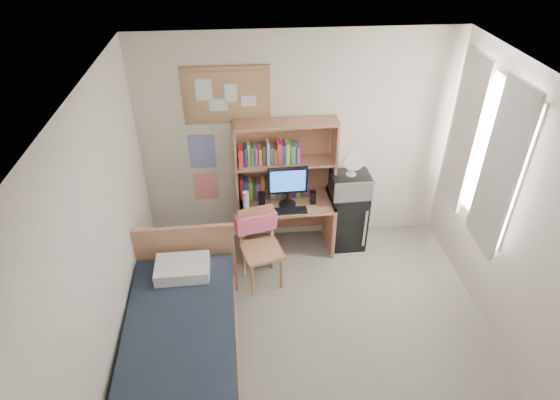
{
  "coord_description": "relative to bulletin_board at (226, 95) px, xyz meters",
  "views": [
    {
      "loc": [
        -0.63,
        -2.73,
        3.79
      ],
      "look_at": [
        -0.28,
        1.2,
        1.13
      ],
      "focal_mm": 30.0,
      "sensor_mm": 36.0,
      "label": 1
    }
  ],
  "objects": [
    {
      "name": "floor",
      "position": [
        0.78,
        -2.08,
        -1.93
      ],
      "size": [
        3.6,
        4.2,
        0.02
      ],
      "primitive_type": "cube",
      "color": "gray",
      "rests_on": "ground"
    },
    {
      "name": "ceiling",
      "position": [
        0.78,
        -2.08,
        0.68
      ],
      "size": [
        3.6,
        4.2,
        0.02
      ],
      "primitive_type": "cube",
      "color": "white",
      "rests_on": "wall_back"
    },
    {
      "name": "wall_back",
      "position": [
        0.78,
        0.02,
        -0.62
      ],
      "size": [
        3.6,
        0.04,
        2.6
      ],
      "primitive_type": "cube",
      "color": "silver",
      "rests_on": "floor"
    },
    {
      "name": "wall_left",
      "position": [
        -1.02,
        -2.08,
        -0.62
      ],
      "size": [
        0.04,
        4.2,
        2.6
      ],
      "primitive_type": "cube",
      "color": "silver",
      "rests_on": "floor"
    },
    {
      "name": "wall_right",
      "position": [
        2.58,
        -2.08,
        -0.62
      ],
      "size": [
        0.04,
        4.2,
        2.6
      ],
      "primitive_type": "cube",
      "color": "silver",
      "rests_on": "floor"
    },
    {
      "name": "window_unit",
      "position": [
        2.53,
        -0.88,
        -0.32
      ],
      "size": [
        0.1,
        1.4,
        1.7
      ],
      "primitive_type": "cube",
      "color": "white",
      "rests_on": "wall_right"
    },
    {
      "name": "curtain_left",
      "position": [
        2.5,
        -1.28,
        -0.32
      ],
      "size": [
        0.04,
        0.55,
        1.7
      ],
      "primitive_type": "cube",
      "color": "beige",
      "rests_on": "wall_right"
    },
    {
      "name": "curtain_right",
      "position": [
        2.5,
        -0.48,
        -0.32
      ],
      "size": [
        0.04,
        0.55,
        1.7
      ],
      "primitive_type": "cube",
      "color": "beige",
      "rests_on": "wall_right"
    },
    {
      "name": "bulletin_board",
      "position": [
        0.0,
        0.0,
        0.0
      ],
      "size": [
        0.94,
        0.03,
        0.64
      ],
      "primitive_type": "cube",
      "color": "tan",
      "rests_on": "wall_back"
    },
    {
      "name": "poster_wave",
      "position": [
        -0.32,
        0.01,
        -0.67
      ],
      "size": [
        0.3,
        0.01,
        0.42
      ],
      "primitive_type": "cube",
      "color": "#273C9C",
      "rests_on": "wall_back"
    },
    {
      "name": "poster_japan",
      "position": [
        -0.32,
        0.01,
        -1.14
      ],
      "size": [
        0.28,
        0.01,
        0.36
      ],
      "primitive_type": "cube",
      "color": "#EF3A2A",
      "rests_on": "wall_back"
    },
    {
      "name": "desk",
      "position": [
        0.63,
        -0.28,
        -1.57
      ],
      "size": [
        1.12,
        0.59,
        0.69
      ],
      "primitive_type": "cube",
      "rotation": [
        0.0,
        0.0,
        0.03
      ],
      "color": "#AD7454",
      "rests_on": "floor"
    },
    {
      "name": "desk_chair",
      "position": [
        0.3,
        -0.86,
        -1.46
      ],
      "size": [
        0.56,
        0.56,
        0.92
      ],
      "primitive_type": "cube",
      "rotation": [
        0.0,
        0.0,
        0.26
      ],
      "color": "tan",
      "rests_on": "floor"
    },
    {
      "name": "mini_fridge",
      "position": [
        1.38,
        -0.24,
        -1.55
      ],
      "size": [
        0.45,
        0.45,
        0.75
      ],
      "primitive_type": "cube",
      "rotation": [
        0.0,
        0.0,
        0.02
      ],
      "color": "black",
      "rests_on": "floor"
    },
    {
      "name": "bed",
      "position": [
        -0.49,
        -2.02,
        -1.64
      ],
      "size": [
        1.07,
        2.06,
        0.56
      ],
      "primitive_type": "cube",
      "rotation": [
        0.0,
        0.0,
        0.03
      ],
      "color": "black",
      "rests_on": "floor"
    },
    {
      "name": "hutch",
      "position": [
        0.63,
        -0.13,
        -0.75
      ],
      "size": [
        1.18,
        0.33,
        0.96
      ],
      "primitive_type": "cube",
      "rotation": [
        0.0,
        0.0,
        0.03
      ],
      "color": "#AD7454",
      "rests_on": "desk"
    },
    {
      "name": "monitor",
      "position": [
        0.63,
        -0.34,
        -0.98
      ],
      "size": [
        0.46,
        0.05,
        0.49
      ],
      "primitive_type": "cube",
      "rotation": [
        0.0,
        0.0,
        0.03
      ],
      "color": "black",
      "rests_on": "desk"
    },
    {
      "name": "keyboard",
      "position": [
        0.64,
        -0.48,
        -1.22
      ],
      "size": [
        0.42,
        0.14,
        0.02
      ],
      "primitive_type": "cube",
      "rotation": [
        0.0,
        0.0,
        0.03
      ],
      "color": "black",
      "rests_on": "desk"
    },
    {
      "name": "speaker_left",
      "position": [
        0.33,
        -0.35,
        -1.14
      ],
      "size": [
        0.08,
        0.08,
        0.19
      ],
      "primitive_type": "cube",
      "rotation": [
        0.0,
        0.0,
        0.03
      ],
      "color": "black",
      "rests_on": "desk"
    },
    {
      "name": "speaker_right",
      "position": [
        0.93,
        -0.33,
        -1.15
      ],
      "size": [
        0.07,
        0.07,
        0.16
      ],
      "primitive_type": "cube",
      "rotation": [
        0.0,
        0.0,
        0.03
      ],
      "color": "black",
      "rests_on": "desk"
    },
    {
      "name": "water_bottle",
      "position": [
        0.15,
        -0.4,
        -1.11
      ],
      "size": [
        0.07,
        0.07,
        0.24
      ],
      "primitive_type": "cylinder",
      "rotation": [
        0.0,
        0.0,
        0.03
      ],
      "color": "white",
      "rests_on": "desk"
    },
    {
      "name": "hoodie",
      "position": [
        0.25,
        -0.67,
        -1.21
      ],
      "size": [
        0.47,
        0.25,
        0.22
      ],
      "primitive_type": "cube",
      "rotation": [
        0.0,
        0.0,
        0.26
      ],
      "color": "#FC6089",
      "rests_on": "desk_chair"
    },
    {
      "name": "microwave",
      "position": [
        1.38,
        -0.26,
        -1.04
      ],
      "size": [
        0.46,
        0.35,
        0.26
      ],
      "primitive_type": "cube",
      "rotation": [
        0.0,
        0.0,
        0.02
      ],
      "color": "#B7B7BC",
      "rests_on": "mini_fridge"
    },
    {
      "name": "desk_fan",
      "position": [
        1.38,
        -0.26,
        -0.76
      ],
      "size": [
        0.24,
        0.24,
        0.3
      ],
      "primitive_type": "cylinder",
      "rotation": [
        0.0,
        0.0,
        0.02
      ],
      "color": "white",
      "rests_on": "microwave"
    },
    {
      "name": "pillow",
      "position": [
        -0.51,
        -1.27,
        -1.3
      ],
      "size": [
        0.54,
        0.39,
        0.13
      ],
      "primitive_type": "cube",
      "rotation": [
        0.0,
        0.0,
        0.03
      ],
      "color": "white",
      "rests_on": "bed"
    }
  ]
}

